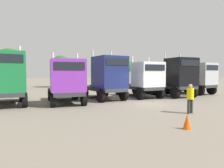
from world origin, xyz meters
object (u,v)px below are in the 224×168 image
(semi_truck_navy, at_px, (107,77))
(semi_truck_white, at_px, (144,79))
(semi_truck_green, at_px, (6,79))
(semi_truck_silver, at_px, (197,78))
(traffic_cone_near, at_px, (187,121))
(visitor_in_hivis, at_px, (190,96))
(semi_truck_purple, at_px, (67,81))
(semi_truck_black, at_px, (176,77))

(semi_truck_navy, bearing_deg, semi_truck_white, 84.69)
(semi_truck_green, bearing_deg, semi_truck_silver, 90.27)
(semi_truck_navy, bearing_deg, traffic_cone_near, -9.43)
(semi_truck_green, distance_m, visitor_in_hivis, 12.52)
(semi_truck_white, height_order, visitor_in_hivis, semi_truck_white)
(semi_truck_green, height_order, semi_truck_silver, semi_truck_green)
(semi_truck_purple, bearing_deg, visitor_in_hivis, 46.44)
(semi_truck_navy, relative_size, traffic_cone_near, 8.76)
(semi_truck_navy, distance_m, traffic_cone_near, 10.38)
(semi_truck_purple, distance_m, visitor_in_hivis, 8.98)
(semi_truck_green, xyz_separation_m, visitor_in_hivis, (9.74, -7.79, -1.00))
(semi_truck_black, bearing_deg, traffic_cone_near, -38.04)
(semi_truck_white, xyz_separation_m, visitor_in_hivis, (-2.12, -7.67, -0.78))
(semi_truck_navy, height_order, visitor_in_hivis, semi_truck_navy)
(semi_truck_black, bearing_deg, semi_truck_white, -98.90)
(semi_truck_silver, xyz_separation_m, traffic_cone_near, (-12.47, -10.29, -1.54))
(semi_truck_green, bearing_deg, semi_truck_black, 86.66)
(visitor_in_hivis, bearing_deg, semi_truck_purple, 32.21)
(semi_truck_navy, xyz_separation_m, semi_truck_black, (7.39, -0.89, -0.00))
(semi_truck_black, relative_size, visitor_in_hivis, 3.58)
(semi_truck_black, xyz_separation_m, traffic_cone_near, (-8.38, -9.31, -1.68))
(visitor_in_hivis, relative_size, traffic_cone_near, 2.56)
(semi_truck_black, height_order, semi_truck_silver, semi_truck_black)
(semi_truck_black, bearing_deg, semi_truck_purple, -86.44)
(semi_truck_navy, bearing_deg, semi_truck_black, 79.30)
(semi_truck_navy, xyz_separation_m, visitor_in_hivis, (1.82, -7.77, -1.00))
(semi_truck_purple, distance_m, semi_truck_white, 7.77)
(semi_truck_green, distance_m, semi_truck_white, 11.86)
(semi_truck_navy, xyz_separation_m, traffic_cone_near, (-0.99, -10.19, -1.68))
(semi_truck_white, xyz_separation_m, semi_truck_black, (3.45, -0.79, 0.22))
(semi_truck_purple, xyz_separation_m, semi_truck_black, (11.18, -0.08, 0.23))
(semi_truck_green, relative_size, semi_truck_white, 0.99)
(semi_truck_silver, bearing_deg, semi_truck_navy, -95.15)
(semi_truck_purple, height_order, semi_truck_white, semi_truck_white)
(traffic_cone_near, bearing_deg, semi_truck_white, 63.95)
(semi_truck_black, height_order, visitor_in_hivis, semi_truck_black)
(visitor_in_hivis, bearing_deg, semi_truck_navy, 6.49)
(semi_truck_green, height_order, semi_truck_black, semi_truck_green)
(semi_truck_navy, relative_size, visitor_in_hivis, 3.42)
(semi_truck_navy, xyz_separation_m, semi_truck_white, (3.94, -0.10, -0.23))
(semi_truck_green, height_order, traffic_cone_near, semi_truck_green)
(semi_truck_green, xyz_separation_m, traffic_cone_near, (6.93, -10.22, -1.68))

